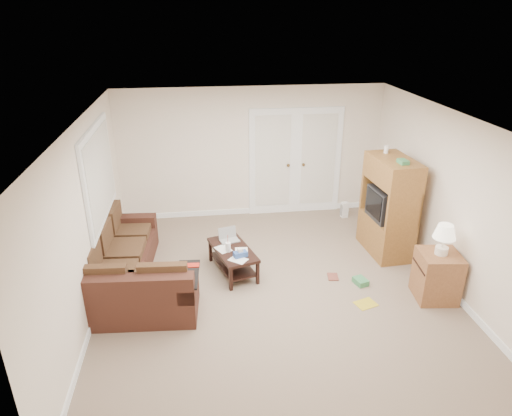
{
  "coord_description": "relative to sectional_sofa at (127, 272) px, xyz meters",
  "views": [
    {
      "loc": [
        -1.02,
        -5.55,
        3.78
      ],
      "look_at": [
        -0.22,
        0.49,
        1.1
      ],
      "focal_mm": 32.0,
      "sensor_mm": 36.0,
      "label": 1
    }
  ],
  "objects": [
    {
      "name": "floor",
      "position": [
        2.12,
        -0.27,
        -0.3
      ],
      "size": [
        5.5,
        5.5,
        0.0
      ],
      "primitive_type": "plane",
      "color": "gray",
      "rests_on": "ground"
    },
    {
      "name": "ceiling",
      "position": [
        2.12,
        -0.27,
        2.2
      ],
      "size": [
        5.0,
        5.5,
        0.02
      ],
      "primitive_type": "cube",
      "color": "white",
      "rests_on": "wall_back"
    },
    {
      "name": "wall_left",
      "position": [
        -0.38,
        -0.27,
        0.95
      ],
      "size": [
        0.02,
        5.5,
        2.5
      ],
      "primitive_type": "cube",
      "color": "white",
      "rests_on": "floor"
    },
    {
      "name": "wall_right",
      "position": [
        4.62,
        -0.27,
        0.95
      ],
      "size": [
        0.02,
        5.5,
        2.5
      ],
      "primitive_type": "cube",
      "color": "white",
      "rests_on": "floor"
    },
    {
      "name": "wall_back",
      "position": [
        2.12,
        2.48,
        0.95
      ],
      "size": [
        5.0,
        0.02,
        2.5
      ],
      "primitive_type": "cube",
      "color": "white",
      "rests_on": "floor"
    },
    {
      "name": "wall_front",
      "position": [
        2.12,
        -3.02,
        0.95
      ],
      "size": [
        5.0,
        0.02,
        2.5
      ],
      "primitive_type": "cube",
      "color": "white",
      "rests_on": "floor"
    },
    {
      "name": "baseboards",
      "position": [
        2.12,
        -0.27,
        -0.25
      ],
      "size": [
        5.0,
        5.5,
        0.1
      ],
      "primitive_type": null,
      "color": "silver",
      "rests_on": "floor"
    },
    {
      "name": "french_doors",
      "position": [
        2.97,
        2.45,
        0.74
      ],
      "size": [
        1.8,
        0.05,
        2.13
      ],
      "color": "silver",
      "rests_on": "floor"
    },
    {
      "name": "window_left",
      "position": [
        -0.35,
        0.73,
        1.25
      ],
      "size": [
        0.05,
        1.92,
        1.42
      ],
      "color": "silver",
      "rests_on": "wall_left"
    },
    {
      "name": "sectional_sofa",
      "position": [
        0.0,
        0.0,
        0.0
      ],
      "size": [
        1.69,
        2.55,
        0.76
      ],
      "rotation": [
        0.0,
        0.0,
        -0.07
      ],
      "color": "#46251B",
      "rests_on": "floor"
    },
    {
      "name": "coffee_table",
      "position": [
        1.55,
        0.32,
        -0.07
      ],
      "size": [
        0.76,
        1.1,
        0.68
      ],
      "rotation": [
        0.0,
        0.0,
        0.28
      ],
      "color": "black",
      "rests_on": "floor"
    },
    {
      "name": "tv_armoire",
      "position": [
        4.13,
        0.64,
        0.53
      ],
      "size": [
        0.63,
        1.06,
        1.75
      ],
      "rotation": [
        0.0,
        0.0,
        0.07
      ],
      "color": "#925F2D",
      "rests_on": "floor"
    },
    {
      "name": "side_cabinet",
      "position": [
        4.32,
        -0.76,
        0.12
      ],
      "size": [
        0.6,
        0.6,
        1.14
      ],
      "rotation": [
        0.0,
        0.0,
        -0.12
      ],
      "color": "#905B35",
      "rests_on": "floor"
    },
    {
      "name": "space_heater",
      "position": [
        3.89,
        2.05,
        -0.14
      ],
      "size": [
        0.14,
        0.12,
        0.31
      ],
      "primitive_type": "cube",
      "rotation": [
        0.0,
        0.0,
        0.18
      ],
      "color": "white",
      "rests_on": "floor"
    },
    {
      "name": "floor_magazine",
      "position": [
        3.31,
        -0.79,
        -0.29
      ],
      "size": [
        0.35,
        0.31,
        0.01
      ],
      "primitive_type": "cube",
      "rotation": [
        0.0,
        0.0,
        0.32
      ],
      "color": "gold",
      "rests_on": "floor"
    },
    {
      "name": "floor_greenbox",
      "position": [
        3.4,
        -0.29,
        -0.25
      ],
      "size": [
        0.22,
        0.25,
        0.09
      ],
      "primitive_type": "cube",
      "rotation": [
        0.0,
        0.0,
        0.28
      ],
      "color": "#3D8750",
      "rests_on": "floor"
    },
    {
      "name": "floor_book",
      "position": [
        2.97,
        -0.05,
        -0.29
      ],
      "size": [
        0.19,
        0.24,
        0.02
      ],
      "primitive_type": "imported",
      "rotation": [
        0.0,
        0.0,
        -0.16
      ],
      "color": "brown",
      "rests_on": "floor"
    }
  ]
}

